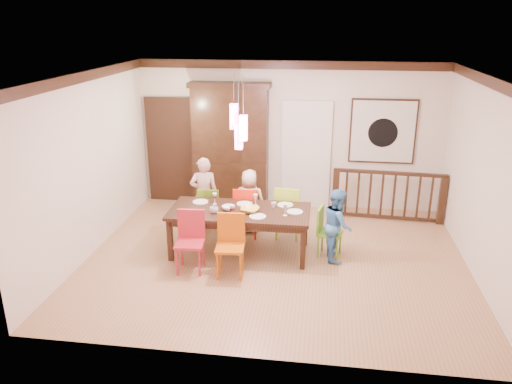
# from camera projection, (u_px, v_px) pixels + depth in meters

# --- Properties ---
(floor) EXTENTS (6.00, 6.00, 0.00)m
(floor) POSITION_uv_depth(u_px,v_px,m) (275.00, 259.00, 8.02)
(floor) COLOR #A3764F
(floor) RESTS_ON ground
(ceiling) EXTENTS (6.00, 6.00, 0.00)m
(ceiling) POSITION_uv_depth(u_px,v_px,m) (278.00, 75.00, 7.06)
(ceiling) COLOR white
(ceiling) RESTS_ON wall_back
(wall_back) EXTENTS (6.00, 0.00, 6.00)m
(wall_back) POSITION_uv_depth(u_px,v_px,m) (289.00, 136.00, 9.87)
(wall_back) COLOR beige
(wall_back) RESTS_ON floor
(wall_left) EXTENTS (0.00, 5.00, 5.00)m
(wall_left) POSITION_uv_depth(u_px,v_px,m) (89.00, 165.00, 7.93)
(wall_left) COLOR beige
(wall_left) RESTS_ON floor
(wall_right) EXTENTS (0.00, 5.00, 5.00)m
(wall_right) POSITION_uv_depth(u_px,v_px,m) (484.00, 181.00, 7.15)
(wall_right) COLOR beige
(wall_right) RESTS_ON floor
(crown_molding) EXTENTS (6.00, 5.00, 0.16)m
(crown_molding) POSITION_uv_depth(u_px,v_px,m) (278.00, 81.00, 7.08)
(crown_molding) COLOR black
(crown_molding) RESTS_ON wall_back
(panel_door) EXTENTS (1.04, 0.07, 2.24)m
(panel_door) POSITION_uv_depth(u_px,v_px,m) (172.00, 152.00, 10.28)
(panel_door) COLOR black
(panel_door) RESTS_ON wall_back
(white_doorway) EXTENTS (0.97, 0.05, 2.22)m
(white_doorway) POSITION_uv_depth(u_px,v_px,m) (306.00, 156.00, 9.93)
(white_doorway) COLOR silver
(white_doorway) RESTS_ON wall_back
(painting) EXTENTS (1.25, 0.06, 1.25)m
(painting) POSITION_uv_depth(u_px,v_px,m) (383.00, 132.00, 9.55)
(painting) COLOR black
(painting) RESTS_ON wall_back
(pendant_cluster) EXTENTS (0.27, 0.21, 1.14)m
(pendant_cluster) POSITION_uv_depth(u_px,v_px,m) (239.00, 127.00, 7.54)
(pendant_cluster) COLOR #FF4C8F
(pendant_cluster) RESTS_ON ceiling
(dining_table) EXTENTS (2.25, 1.03, 0.75)m
(dining_table) POSITION_uv_depth(u_px,v_px,m) (240.00, 214.00, 8.02)
(dining_table) COLOR black
(dining_table) RESTS_ON floor
(chair_far_left) EXTENTS (0.39, 0.39, 0.84)m
(chair_far_left) POSITION_uv_depth(u_px,v_px,m) (210.00, 206.00, 8.92)
(chair_far_left) COLOR #6CA11F
(chair_far_left) RESTS_ON floor
(chair_far_mid) EXTENTS (0.44, 0.44, 0.93)m
(chair_far_mid) POSITION_uv_depth(u_px,v_px,m) (246.00, 207.00, 8.71)
(chair_far_mid) COLOR red
(chair_far_mid) RESTS_ON floor
(chair_far_right) EXTENTS (0.48, 0.48, 0.96)m
(chair_far_right) POSITION_uv_depth(u_px,v_px,m) (289.00, 207.00, 8.65)
(chair_far_right) COLOR #9AC028
(chair_far_right) RESTS_ON floor
(chair_near_left) EXTENTS (0.45, 0.45, 0.93)m
(chair_near_left) POSITION_uv_depth(u_px,v_px,m) (190.00, 239.00, 7.48)
(chair_near_left) COLOR #B62231
(chair_near_left) RESTS_ON floor
(chair_near_mid) EXTENTS (0.45, 0.45, 0.93)m
(chair_near_mid) POSITION_uv_depth(u_px,v_px,m) (230.00, 243.00, 7.35)
(chair_near_mid) COLOR #C05B0A
(chair_near_mid) RESTS_ON floor
(chair_end_right) EXTENTS (0.44, 0.44, 0.82)m
(chair_end_right) POSITION_uv_depth(u_px,v_px,m) (330.00, 229.00, 7.97)
(chair_end_right) COLOR #65AB26
(chair_end_right) RESTS_ON floor
(china_hutch) EXTENTS (1.58, 0.46, 2.50)m
(china_hutch) POSITION_uv_depth(u_px,v_px,m) (231.00, 146.00, 9.90)
(china_hutch) COLOR black
(china_hutch) RESTS_ON floor
(balustrade) EXTENTS (2.09, 0.22, 0.96)m
(balustrade) POSITION_uv_depth(u_px,v_px,m) (388.00, 195.00, 9.42)
(balustrade) COLOR black
(balustrade) RESTS_ON floor
(person_far_left) EXTENTS (0.56, 0.44, 1.36)m
(person_far_left) POSITION_uv_depth(u_px,v_px,m) (204.00, 194.00, 8.92)
(person_far_left) COLOR beige
(person_far_left) RESTS_ON floor
(person_far_mid) EXTENTS (0.57, 0.37, 1.16)m
(person_far_mid) POSITION_uv_depth(u_px,v_px,m) (249.00, 201.00, 8.86)
(person_far_mid) COLOR beige
(person_far_mid) RESTS_ON floor
(person_end_right) EXTENTS (0.50, 0.61, 1.16)m
(person_end_right) POSITION_uv_depth(u_px,v_px,m) (338.00, 224.00, 7.86)
(person_end_right) COLOR #4686C6
(person_end_right) RESTS_ON floor
(serving_bowl) EXTENTS (0.32, 0.32, 0.07)m
(serving_bowl) POSITION_uv_depth(u_px,v_px,m) (250.00, 210.00, 7.90)
(serving_bowl) COLOR gold
(serving_bowl) RESTS_ON dining_table
(small_bowl) EXTENTS (0.25, 0.25, 0.07)m
(small_bowl) POSITION_uv_depth(u_px,v_px,m) (228.00, 208.00, 7.99)
(small_bowl) COLOR white
(small_bowl) RESTS_ON dining_table
(cup_left) EXTENTS (0.14, 0.14, 0.10)m
(cup_left) POSITION_uv_depth(u_px,v_px,m) (214.00, 210.00, 7.86)
(cup_left) COLOR silver
(cup_left) RESTS_ON dining_table
(cup_right) EXTENTS (0.11, 0.11, 0.08)m
(cup_right) POSITION_uv_depth(u_px,v_px,m) (274.00, 205.00, 8.09)
(cup_right) COLOR silver
(cup_right) RESTS_ON dining_table
(plate_far_left) EXTENTS (0.26, 0.26, 0.01)m
(plate_far_left) POSITION_uv_depth(u_px,v_px,m) (200.00, 202.00, 8.32)
(plate_far_left) COLOR white
(plate_far_left) RESTS_ON dining_table
(plate_far_mid) EXTENTS (0.26, 0.26, 0.01)m
(plate_far_mid) POSITION_uv_depth(u_px,v_px,m) (245.00, 204.00, 8.23)
(plate_far_mid) COLOR white
(plate_far_mid) RESTS_ON dining_table
(plate_far_right) EXTENTS (0.26, 0.26, 0.01)m
(plate_far_right) POSITION_uv_depth(u_px,v_px,m) (285.00, 205.00, 8.19)
(plate_far_right) COLOR white
(plate_far_right) RESTS_ON dining_table
(plate_near_left) EXTENTS (0.26, 0.26, 0.01)m
(plate_near_left) POSITION_uv_depth(u_px,v_px,m) (189.00, 215.00, 7.76)
(plate_near_left) COLOR white
(plate_near_left) RESTS_ON dining_table
(plate_near_mid) EXTENTS (0.26, 0.26, 0.01)m
(plate_near_mid) POSITION_uv_depth(u_px,v_px,m) (258.00, 216.00, 7.71)
(plate_near_mid) COLOR white
(plate_near_mid) RESTS_ON dining_table
(plate_end_right) EXTENTS (0.26, 0.26, 0.01)m
(plate_end_right) POSITION_uv_depth(u_px,v_px,m) (295.00, 212.00, 7.90)
(plate_end_right) COLOR white
(plate_end_right) RESTS_ON dining_table
(wine_glass_a) EXTENTS (0.08, 0.08, 0.19)m
(wine_glass_a) POSITION_uv_depth(u_px,v_px,m) (215.00, 199.00, 8.21)
(wine_glass_a) COLOR #590C19
(wine_glass_a) RESTS_ON dining_table
(wine_glass_b) EXTENTS (0.08, 0.08, 0.19)m
(wine_glass_b) POSITION_uv_depth(u_px,v_px,m) (256.00, 200.00, 8.16)
(wine_glass_b) COLOR silver
(wine_glass_b) RESTS_ON dining_table
(wine_glass_c) EXTENTS (0.08, 0.08, 0.19)m
(wine_glass_c) POSITION_uv_depth(u_px,v_px,m) (232.00, 211.00, 7.70)
(wine_glass_c) COLOR #590C19
(wine_glass_c) RESTS_ON dining_table
(wine_glass_d) EXTENTS (0.08, 0.08, 0.19)m
(wine_glass_d) POSITION_uv_depth(u_px,v_px,m) (285.00, 210.00, 7.74)
(wine_glass_d) COLOR silver
(wine_glass_d) RESTS_ON dining_table
(napkin) EXTENTS (0.18, 0.14, 0.01)m
(napkin) POSITION_uv_depth(u_px,v_px,m) (234.00, 217.00, 7.71)
(napkin) COLOR #D83359
(napkin) RESTS_ON dining_table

